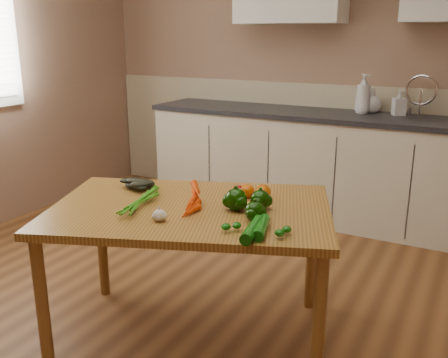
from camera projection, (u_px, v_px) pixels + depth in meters
room at (146, 92)px, 2.41m from camera, size 4.04×5.04×2.64m
counter_run at (314, 164)px, 4.23m from camera, size 2.84×0.64×1.14m
table at (191, 222)px, 2.43m from camera, size 1.56×1.28×0.72m
soap_bottle_a at (363, 94)px, 3.99m from camera, size 0.17×0.16×0.31m
soap_bottle_b at (399, 103)px, 3.90m from camera, size 0.12×0.12×0.20m
soap_bottle_c at (372, 101)px, 4.04m from camera, size 0.20×0.20×0.19m
carrot_bunch at (176, 200)px, 2.39m from camera, size 0.30×0.27×0.07m
leafy_greens at (134, 182)px, 2.64m from camera, size 0.19×0.17×0.10m
garlic_bulb at (159, 215)px, 2.21m from camera, size 0.06×0.06×0.05m
pepper_a at (236, 200)px, 2.34m from camera, size 0.11×0.11×0.11m
pepper_b at (260, 200)px, 2.35m from camera, size 0.10×0.10×0.10m
pepper_c at (255, 211)px, 2.21m from camera, size 0.09×0.09×0.09m
tomato_a at (239, 191)px, 2.54m from camera, size 0.07×0.07×0.06m
tomato_b at (247, 191)px, 2.53m from camera, size 0.08×0.08×0.07m
tomato_c at (263, 192)px, 2.50m from camera, size 0.08×0.08×0.08m
zucchini_a at (262, 227)px, 2.08m from camera, size 0.11×0.22×0.05m
zucchini_b at (252, 230)px, 2.05m from camera, size 0.09×0.23×0.05m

